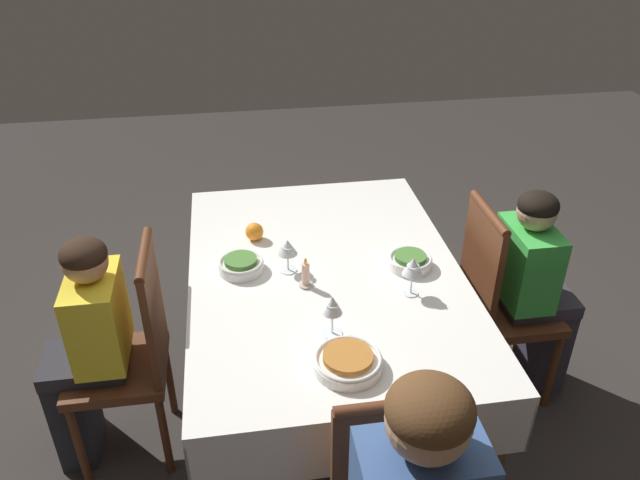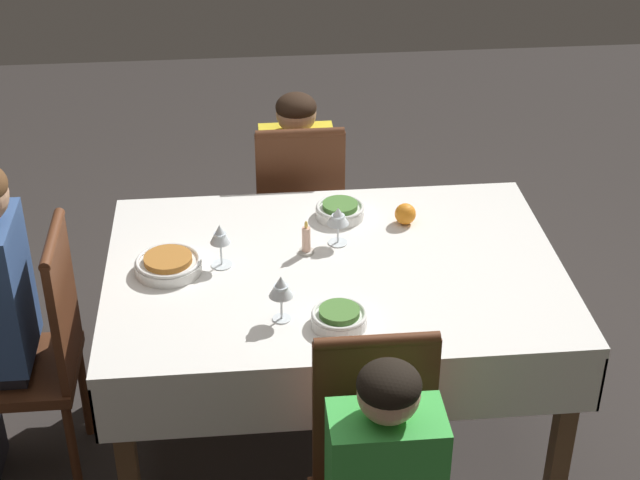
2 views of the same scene
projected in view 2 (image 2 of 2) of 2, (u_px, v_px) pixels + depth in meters
The scene contains 13 objects.
ground_plane at pixel (333, 438), 3.62m from camera, with size 8.00×8.00×0.00m, color #332D2B.
dining_table at pixel (334, 287), 3.28m from camera, with size 1.50×1.05×0.76m.
chair_west at pixel (39, 349), 3.24m from camera, with size 0.38×0.37×0.95m.
chair_north at pixel (299, 217), 4.00m from camera, with size 0.37×0.38×0.95m.
person_child_yellow at pixel (296, 189), 4.12m from camera, with size 0.30×0.33×1.01m.
bowl_west at pixel (168, 264), 3.19m from camera, with size 0.22×0.22×0.06m.
wine_glass_west at pixel (220, 236), 3.18m from camera, with size 0.07×0.07×0.15m.
bowl_south at pixel (339, 317), 2.94m from camera, with size 0.17×0.17×0.06m.
wine_glass_south at pixel (281, 288), 2.92m from camera, with size 0.08×0.08×0.15m.
bowl_north at pixel (340, 210), 3.50m from camera, with size 0.17×0.17×0.06m.
wine_glass_north at pixel (338, 217), 3.30m from camera, with size 0.08×0.08×0.14m.
candle_centerpiece at pixel (306, 242), 3.28m from camera, with size 0.05×0.05×0.12m.
orange_fruit at pixel (405, 214), 3.45m from camera, with size 0.08×0.08×0.08m, color orange.
Camera 2 is at (-0.30, -2.71, 2.50)m, focal length 55.00 mm.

